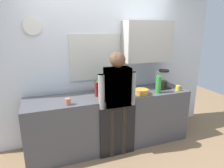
{
  "coord_description": "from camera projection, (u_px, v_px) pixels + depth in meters",
  "views": [
    {
      "loc": [
        -1.01,
        -2.5,
        1.91
      ],
      "look_at": [
        0.01,
        0.25,
        1.07
      ],
      "focal_mm": 31.67,
      "sensor_mm": 36.0,
      "label": 1
    }
  ],
  "objects": [
    {
      "name": "back_wall_assembly",
      "position": [
        108.0,
        61.0,
        3.41
      ],
      "size": [
        4.24,
        0.42,
        2.6
      ],
      "color": "silver",
      "rests_on": "ground_plane"
    },
    {
      "name": "cup_yellow_cup",
      "position": [
        178.0,
        88.0,
        3.34
      ],
      "size": [
        0.07,
        0.07,
        0.08
      ],
      "primitive_type": "cylinder",
      "color": "yellow",
      "rests_on": "kitchen_counter"
    },
    {
      "name": "person_guest",
      "position": [
        117.0,
        97.0,
        2.86
      ],
      "size": [
        0.57,
        0.22,
        1.6
      ],
      "rotation": [
        0.0,
        0.0,
        2.62
      ],
      "color": "brown",
      "rests_on": "ground_plane"
    },
    {
      "name": "potted_plant",
      "position": [
        99.0,
        84.0,
        3.25
      ],
      "size": [
        0.15,
        0.15,
        0.23
      ],
      "color": "#9E5638",
      "rests_on": "kitchen_counter"
    },
    {
      "name": "bottle_red_vinegar",
      "position": [
        97.0,
        89.0,
        3.03
      ],
      "size": [
        0.06,
        0.06,
        0.22
      ],
      "primitive_type": "cylinder",
      "color": "maroon",
      "rests_on": "kitchen_counter"
    },
    {
      "name": "coffee_maker",
      "position": [
        162.0,
        80.0,
        3.45
      ],
      "size": [
        0.2,
        0.2,
        0.33
      ],
      "color": "black",
      "rests_on": "kitchen_counter"
    },
    {
      "name": "dishwasher_panel",
      "position": [
        118.0,
        132.0,
        2.98
      ],
      "size": [
        0.56,
        0.02,
        0.8
      ],
      "primitive_type": "cube",
      "color": "black",
      "rests_on": "ground_plane"
    },
    {
      "name": "bottle_clear_soda",
      "position": [
        158.0,
        85.0,
        3.19
      ],
      "size": [
        0.09,
        0.09,
        0.28
      ],
      "primitive_type": "cylinder",
      "color": "#2D8C33",
      "rests_on": "kitchen_counter"
    },
    {
      "name": "bottle_olive_oil",
      "position": [
        126.0,
        90.0,
        2.95
      ],
      "size": [
        0.06,
        0.06,
        0.25
      ],
      "primitive_type": "cylinder",
      "color": "olive",
      "rests_on": "kitchen_counter"
    },
    {
      "name": "cup_terracotta_mug",
      "position": [
        68.0,
        102.0,
        2.71
      ],
      "size": [
        0.08,
        0.08,
        0.09
      ],
      "primitive_type": "cylinder",
      "color": "#B26647",
      "rests_on": "kitchen_counter"
    },
    {
      "name": "person_at_sink",
      "position": [
        117.0,
        97.0,
        2.86
      ],
      "size": [
        0.57,
        0.22,
        1.6
      ],
      "rotation": [
        0.0,
        0.0,
        0.14
      ],
      "color": "brown",
      "rests_on": "ground_plane"
    },
    {
      "name": "ground_plane",
      "position": [
        117.0,
        153.0,
        3.12
      ],
      "size": [
        8.0,
        8.0,
        0.0
      ],
      "primitive_type": "plane",
      "color": "#8C6D4C"
    },
    {
      "name": "mixing_bowl",
      "position": [
        142.0,
        92.0,
        3.15
      ],
      "size": [
        0.22,
        0.22,
        0.08
      ],
      "primitive_type": "cylinder",
      "color": "orange",
      "rests_on": "kitchen_counter"
    },
    {
      "name": "kitchen_counter",
      "position": [
        110.0,
        120.0,
        3.27
      ],
      "size": [
        2.64,
        0.64,
        0.89
      ],
      "primitive_type": "cube",
      "color": "#4C4C51",
      "rests_on": "ground_plane"
    }
  ]
}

